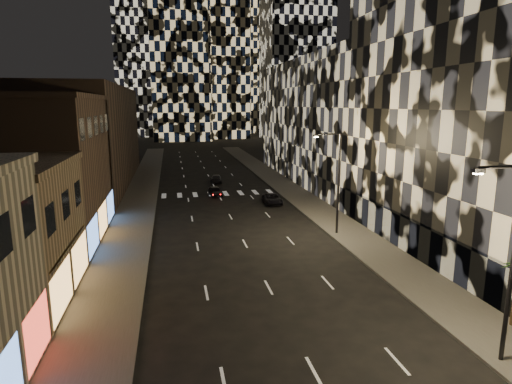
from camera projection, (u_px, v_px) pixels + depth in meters
name	position (u px, v px, depth m)	size (l,w,h in m)	color
sidewalk_left	(140.00, 196.00, 54.43)	(4.00, 120.00, 0.15)	#47443F
sidewalk_right	(291.00, 190.00, 58.23)	(4.00, 120.00, 0.15)	#47443F
curb_left	(157.00, 196.00, 54.83)	(0.20, 120.00, 0.15)	#4C4C47
curb_right	(276.00, 191.00, 57.83)	(0.20, 120.00, 0.15)	#4C4C47
retail_brown	(37.00, 172.00, 36.05)	(10.00, 15.00, 12.00)	#4A372A
retail_filler_left	(92.00, 137.00, 61.31)	(10.00, 40.00, 14.00)	#4A372A
midrise_right	(506.00, 112.00, 33.43)	(16.00, 25.00, 22.00)	#232326
midrise_base	(407.00, 234.00, 33.88)	(0.60, 25.00, 3.00)	#383838
midrise_filler_right	(343.00, 121.00, 65.06)	(16.00, 40.00, 18.00)	#232326
streetlight_near	(510.00, 251.00, 18.42)	(2.55, 0.25, 9.00)	black
streetlight_far	(336.00, 176.00, 37.64)	(2.55, 0.25, 9.00)	black
car_dark_midlane	(215.00, 191.00, 54.82)	(1.45, 3.60, 1.23)	black
car_dark_oncoming	(216.00, 178.00, 64.50)	(1.64, 4.03, 1.17)	black
car_dark_rightlane	(272.00, 199.00, 50.56)	(1.95, 4.23, 1.18)	black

